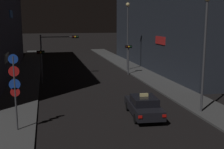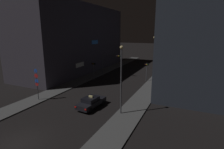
{
  "view_description": "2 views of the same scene",
  "coord_description": "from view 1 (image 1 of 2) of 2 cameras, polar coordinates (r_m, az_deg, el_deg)",
  "views": [
    {
      "loc": [
        -4.55,
        -8.7,
        6.38
      ],
      "look_at": [
        0.79,
        14.63,
        1.97
      ],
      "focal_mm": 46.47,
      "sensor_mm": 36.0,
      "label": 1
    },
    {
      "loc": [
        13.02,
        -8.99,
        9.43
      ],
      "look_at": [
        0.2,
        18.96,
        2.1
      ],
      "focal_mm": 28.42,
      "sensor_mm": 36.0,
      "label": 2
    }
  ],
  "objects": [
    {
      "name": "sidewalk_left",
      "position": [
        36.34,
        -16.35,
        0.02
      ],
      "size": [
        3.08,
        58.01,
        0.14
      ],
      "primitive_type": "cube",
      "color": "#4C4C4C",
      "rests_on": "ground_plane"
    },
    {
      "name": "sidewalk_right",
      "position": [
        38.02,
        4.78,
        0.86
      ],
      "size": [
        3.08,
        58.01,
        0.14
      ],
      "primitive_type": "cube",
      "color": "#4C4C4C",
      "rests_on": "ground_plane"
    },
    {
      "name": "taxi",
      "position": [
        19.82,
        6.22,
        -6.17
      ],
      "size": [
        2.17,
        4.59,
        1.62
      ],
      "color": "black",
      "rests_on": "ground_plane"
    },
    {
      "name": "traffic_light_overhead",
      "position": [
        34.26,
        -10.86,
        5.53
      ],
      "size": [
        4.41,
        0.42,
        4.84
      ],
      "color": "#47474C",
      "rests_on": "ground_plane"
    },
    {
      "name": "traffic_light_left_kerb",
      "position": [
        30.45,
        -13.8,
        2.9
      ],
      "size": [
        0.8,
        0.42,
        3.52
      ],
      "color": "#47474C",
      "rests_on": "ground_plane"
    },
    {
      "name": "traffic_light_right_kerb",
      "position": [
        34.79,
        3.27,
        4.22
      ],
      "size": [
        0.8,
        0.42,
        3.64
      ],
      "color": "#47474C",
      "rests_on": "ground_plane"
    },
    {
      "name": "sign_pole_left",
      "position": [
        17.36,
        -18.58,
        -2.12
      ],
      "size": [
        0.63,
        0.1,
        4.44
      ],
      "color": "#47474C",
      "rests_on": "sidewalk_left"
    },
    {
      "name": "street_lamp_near_block",
      "position": [
        20.6,
        17.8,
        5.75
      ],
      "size": [
        0.4,
        0.4,
        7.91
      ],
      "color": "#47474C",
      "rests_on": "sidewalk_right"
    },
    {
      "name": "street_lamp_far_block",
      "position": [
        37.48,
        3.1,
        9.64
      ],
      "size": [
        0.51,
        0.51,
        8.56
      ],
      "color": "#47474C",
      "rests_on": "sidewalk_right"
    }
  ]
}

